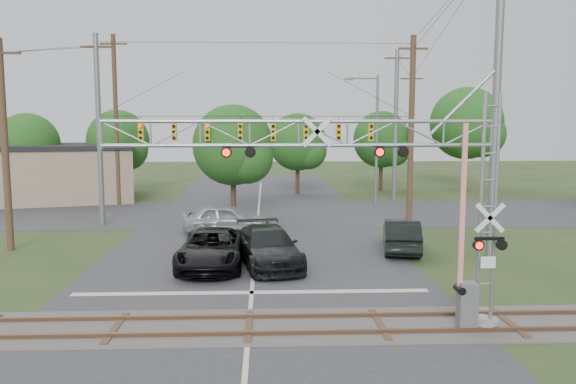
{
  "coord_description": "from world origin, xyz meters",
  "views": [
    {
      "loc": [
        0.53,
        -14.4,
        6.09
      ],
      "look_at": [
        1.41,
        7.5,
        3.48
      ],
      "focal_mm": 35.0,
      "sensor_mm": 36.0,
      "label": 1
    }
  ],
  "objects_px": {
    "pickup_black": "(212,249)",
    "commercial_building": "(9,173)",
    "traffic_signal_span": "(271,131)",
    "crossing_gantry": "(374,183)",
    "car_dark": "(268,247)",
    "sedan_silver": "(227,219)",
    "streetlight": "(374,133)"
  },
  "relations": [
    {
      "from": "car_dark",
      "to": "sedan_silver",
      "type": "height_order",
      "value": "car_dark"
    },
    {
      "from": "car_dark",
      "to": "streetlight",
      "type": "height_order",
      "value": "streetlight"
    },
    {
      "from": "crossing_gantry",
      "to": "streetlight",
      "type": "distance_m",
      "value": 26.86
    },
    {
      "from": "crossing_gantry",
      "to": "sedan_silver",
      "type": "relative_size",
      "value": 2.4
    },
    {
      "from": "sedan_silver",
      "to": "streetlight",
      "type": "height_order",
      "value": "streetlight"
    },
    {
      "from": "crossing_gantry",
      "to": "pickup_black",
      "type": "distance_m",
      "value": 10.15
    },
    {
      "from": "traffic_signal_span",
      "to": "car_dark",
      "type": "distance_m",
      "value": 11.54
    },
    {
      "from": "pickup_black",
      "to": "commercial_building",
      "type": "xyz_separation_m",
      "value": [
        -18.24,
        21.82,
        1.47
      ]
    },
    {
      "from": "crossing_gantry",
      "to": "car_dark",
      "type": "height_order",
      "value": "crossing_gantry"
    },
    {
      "from": "crossing_gantry",
      "to": "streetlight",
      "type": "height_order",
      "value": "streetlight"
    },
    {
      "from": "crossing_gantry",
      "to": "pickup_black",
      "type": "height_order",
      "value": "crossing_gantry"
    },
    {
      "from": "crossing_gantry",
      "to": "sedan_silver",
      "type": "xyz_separation_m",
      "value": [
        -5.34,
        15.28,
        -3.59
      ]
    },
    {
      "from": "pickup_black",
      "to": "sedan_silver",
      "type": "xyz_separation_m",
      "value": [
        0.14,
        7.54,
        0.02
      ]
    },
    {
      "from": "traffic_signal_span",
      "to": "crossing_gantry",
      "type": "bearing_deg",
      "value": -81.26
    },
    {
      "from": "car_dark",
      "to": "pickup_black",
      "type": "bearing_deg",
      "value": 173.21
    },
    {
      "from": "sedan_silver",
      "to": "streetlight",
      "type": "distance_m",
      "value": 15.9
    },
    {
      "from": "commercial_building",
      "to": "sedan_silver",
      "type": "bearing_deg",
      "value": -52.45
    },
    {
      "from": "crossing_gantry",
      "to": "car_dark",
      "type": "relative_size",
      "value": 2.04
    },
    {
      "from": "crossing_gantry",
      "to": "commercial_building",
      "type": "xyz_separation_m",
      "value": [
        -23.72,
        29.57,
        -2.14
      ]
    },
    {
      "from": "sedan_silver",
      "to": "car_dark",
      "type": "bearing_deg",
      "value": -159.6
    },
    {
      "from": "crossing_gantry",
      "to": "pickup_black",
      "type": "relative_size",
      "value": 2.02
    },
    {
      "from": "commercial_building",
      "to": "streetlight",
      "type": "bearing_deg",
      "value": -20.96
    },
    {
      "from": "car_dark",
      "to": "sedan_silver",
      "type": "distance_m",
      "value": 7.72
    },
    {
      "from": "car_dark",
      "to": "crossing_gantry",
      "type": "bearing_deg",
      "value": -79.85
    },
    {
      "from": "crossing_gantry",
      "to": "car_dark",
      "type": "bearing_deg",
      "value": 111.06
    },
    {
      "from": "commercial_building",
      "to": "car_dark",
      "type": "bearing_deg",
      "value": -60.92
    },
    {
      "from": "crossing_gantry",
      "to": "sedan_silver",
      "type": "bearing_deg",
      "value": 109.27
    },
    {
      "from": "traffic_signal_span",
      "to": "streetlight",
      "type": "bearing_deg",
      "value": 45.32
    },
    {
      "from": "crossing_gantry",
      "to": "car_dark",
      "type": "distance_m",
      "value": 9.21
    },
    {
      "from": "traffic_signal_span",
      "to": "sedan_silver",
      "type": "relative_size",
      "value": 3.96
    },
    {
      "from": "pickup_black",
      "to": "commercial_building",
      "type": "distance_m",
      "value": 28.48
    },
    {
      "from": "traffic_signal_span",
      "to": "pickup_black",
      "type": "height_order",
      "value": "traffic_signal_span"
    }
  ]
}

